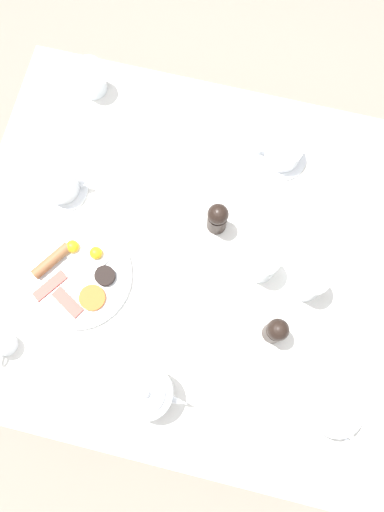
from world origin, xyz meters
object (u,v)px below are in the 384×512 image
object	(u,v)px
wine_glass_spare	(309,283)
fork_by_plate	(381,209)
teapot_far	(332,410)
teacup_with_saucer_left	(283,152)
water_glass_tall	(91,78)
creamer_jug	(2,345)
salt_grinder	(276,331)
teacup_with_saucer_right	(60,185)
water_glass_short	(262,265)
pepper_grinder	(217,218)
breakfast_plate	(78,274)
knife_by_plate	(177,168)
teapot_near	(147,393)

from	to	relation	value
wine_glass_spare	fork_by_plate	xyz separation A→B (m)	(-0.24, 0.15, -0.05)
teapot_far	wine_glass_spare	size ratio (longest dim) A/B	1.40
teacup_with_saucer_left	water_glass_tall	xyz separation A→B (m)	(-0.08, -0.52, 0.02)
teacup_with_saucer_left	wine_glass_spare	world-z (taller)	wine_glass_spare
water_glass_tall	creamer_jug	bearing A→B (deg)	-0.93
teacup_with_saucer_left	salt_grinder	world-z (taller)	salt_grinder
teacup_with_saucer_right	creamer_jug	distance (m)	0.40
water_glass_short	pepper_grinder	xyz separation A→B (m)	(-0.08, -0.13, 0.01)
fork_by_plate	creamer_jug	bearing A→B (deg)	-56.07
breakfast_plate	pepper_grinder	xyz separation A→B (m)	(-0.20, 0.30, 0.05)
water_glass_tall	creamer_jug	distance (m)	0.70
knife_by_plate	salt_grinder	bearing A→B (deg)	41.84
fork_by_plate	breakfast_plate	bearing A→B (deg)	-63.87
teacup_with_saucer_left	teapot_near	bearing A→B (deg)	-15.80
water_glass_tall	wine_glass_spare	size ratio (longest dim) A/B	0.86
teapot_far	water_glass_tall	xyz separation A→B (m)	(-0.66, -0.74, -0.00)
breakfast_plate	creamer_jug	bearing A→B (deg)	-29.60
teacup_with_saucer_right	knife_by_plate	bearing A→B (deg)	114.85
water_glass_short	fork_by_plate	bearing A→B (deg)	130.12
teacup_with_saucer_left	pepper_grinder	size ratio (longest dim) A/B	1.21
teacup_with_saucer_left	breakfast_plate	bearing A→B (deg)	-45.11
salt_grinder	teapot_far	bearing A→B (deg)	48.16
wine_glass_spare	fork_by_plate	distance (m)	0.29
teacup_with_saucer_left	wine_glass_spare	bearing A→B (deg)	20.67
teapot_far	salt_grinder	xyz separation A→B (m)	(-0.14, -0.15, 0.01)
breakfast_plate	teapot_near	world-z (taller)	teapot_near
breakfast_plate	knife_by_plate	distance (m)	0.37
creamer_jug	pepper_grinder	world-z (taller)	pepper_grinder
pepper_grinder	breakfast_plate	bearing A→B (deg)	-56.14
water_glass_short	wine_glass_spare	size ratio (longest dim) A/B	0.96
teapot_far	fork_by_plate	xyz separation A→B (m)	(-0.50, 0.05, -0.05)
teapot_near	wine_glass_spare	size ratio (longest dim) A/B	1.79
teapot_near	water_glass_tall	distance (m)	0.80
teacup_with_saucer_right	pepper_grinder	world-z (taller)	pepper_grinder
teapot_far	water_glass_short	distance (m)	0.35
pepper_grinder	teacup_with_saucer_left	bearing A→B (deg)	150.91
creamer_jug	pepper_grinder	size ratio (longest dim) A/B	0.68
teacup_with_saucer_left	knife_by_plate	distance (m)	0.27
breakfast_plate	teacup_with_saucer_right	xyz separation A→B (m)	(-0.20, -0.10, 0.02)
salt_grinder	knife_by_plate	world-z (taller)	salt_grinder
salt_grinder	fork_by_plate	distance (m)	0.42
water_glass_tall	wine_glass_spare	world-z (taller)	wine_glass_spare
pepper_grinder	fork_by_plate	xyz separation A→B (m)	(-0.14, 0.39, -0.06)
teapot_near	knife_by_plate	world-z (taller)	teapot_near
pepper_grinder	salt_grinder	xyz separation A→B (m)	(0.23, 0.19, 0.00)
creamer_jug	salt_grinder	distance (m)	0.62
fork_by_plate	teacup_with_saucer_left	bearing A→B (deg)	-106.35
water_glass_tall	water_glass_short	size ratio (longest dim) A/B	0.90
teapot_near	teapot_far	bearing A→B (deg)	9.19
water_glass_tall	wine_glass_spare	bearing A→B (deg)	58.21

